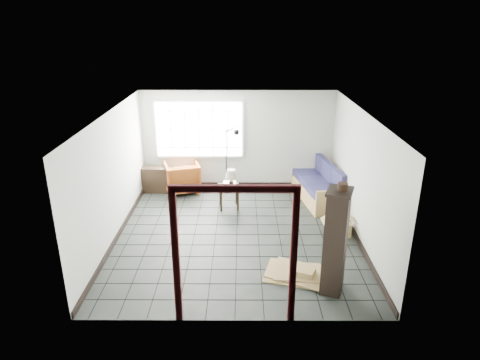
{
  "coord_description": "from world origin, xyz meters",
  "views": [
    {
      "loc": [
        0.1,
        -8.06,
        4.32
      ],
      "look_at": [
        0.07,
        0.3,
        1.12
      ],
      "focal_mm": 32.0,
      "sensor_mm": 36.0,
      "label": 1
    }
  ],
  "objects_px": {
    "side_table": "(229,190)",
    "futon_sofa": "(320,186)",
    "armchair": "(182,176)",
    "tall_shelf": "(335,241)"
  },
  "relations": [
    {
      "from": "armchair",
      "to": "side_table",
      "type": "bearing_deg",
      "value": 124.41
    },
    {
      "from": "futon_sofa",
      "to": "side_table",
      "type": "distance_m",
      "value": 2.34
    },
    {
      "from": "side_table",
      "to": "futon_sofa",
      "type": "bearing_deg",
      "value": 13.88
    },
    {
      "from": "armchair",
      "to": "tall_shelf",
      "type": "relative_size",
      "value": 0.48
    },
    {
      "from": "futon_sofa",
      "to": "armchair",
      "type": "bearing_deg",
      "value": 162.51
    },
    {
      "from": "armchair",
      "to": "tall_shelf",
      "type": "distance_m",
      "value": 5.35
    },
    {
      "from": "futon_sofa",
      "to": "armchair",
      "type": "relative_size",
      "value": 2.55
    },
    {
      "from": "futon_sofa",
      "to": "side_table",
      "type": "bearing_deg",
      "value": -176.16
    },
    {
      "from": "futon_sofa",
      "to": "side_table",
      "type": "xyz_separation_m",
      "value": [
        -2.27,
        -0.56,
        0.1
      ]
    },
    {
      "from": "side_table",
      "to": "armchair",
      "type": "bearing_deg",
      "value": 140.83
    }
  ]
}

